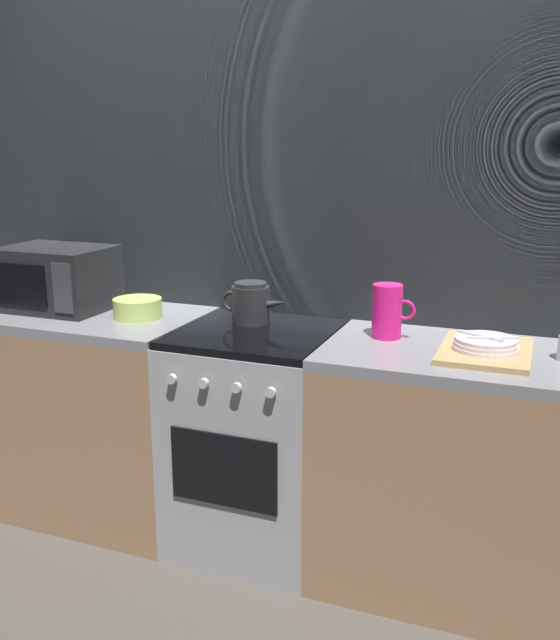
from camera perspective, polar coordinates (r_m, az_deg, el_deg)
ground_plane at (r=3.03m, az=-1.87°, el=-17.49°), size 8.00×8.00×0.00m
back_wall at (r=2.90m, az=0.46°, el=6.44°), size 3.60×0.05×2.40m
counter_left at (r=3.26m, az=-16.76°, el=-6.96°), size 1.20×0.60×0.90m
stove_unit at (r=2.82m, az=-1.95°, el=-9.72°), size 0.60×0.63×0.90m
counter_right at (r=2.63m, az=16.81°, el=-12.20°), size 1.20×0.60×0.90m
microwave at (r=3.15m, az=-17.93°, el=3.31°), size 0.46×0.35×0.27m
kettle at (r=2.76m, az=-2.41°, el=1.40°), size 0.28×0.15×0.17m
mixing_bowl at (r=2.92m, az=-11.65°, el=0.98°), size 0.20×0.20×0.08m
pitcher at (r=2.58m, az=8.85°, el=0.73°), size 0.16×0.11×0.20m
dish_pile at (r=2.46m, az=16.59°, el=-2.22°), size 0.30×0.40×0.07m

